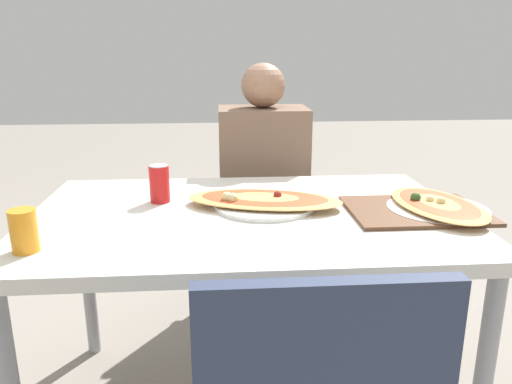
% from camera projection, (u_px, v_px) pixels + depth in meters
% --- Properties ---
extents(dining_table, '(1.34, 0.87, 0.72)m').
position_uv_depth(dining_table, '(247.00, 231.00, 1.58)').
color(dining_table, silver).
rests_on(dining_table, ground_plane).
extents(chair_far_seated, '(0.40, 0.40, 0.91)m').
position_uv_depth(chair_far_seated, '(261.00, 204.00, 2.37)').
color(chair_far_seated, '#2D3851').
rests_on(chair_far_seated, ground_plane).
extents(person_seated, '(0.38, 0.29, 1.16)m').
position_uv_depth(person_seated, '(263.00, 174.00, 2.21)').
color(person_seated, '#2D2D38').
rests_on(person_seated, ground_plane).
extents(pizza_main, '(0.54, 0.34, 0.06)m').
position_uv_depth(pizza_main, '(264.00, 201.00, 1.61)').
color(pizza_main, white).
rests_on(pizza_main, dining_table).
extents(soda_can, '(0.07, 0.07, 0.12)m').
position_uv_depth(soda_can, '(159.00, 184.00, 1.65)').
color(soda_can, red).
rests_on(soda_can, dining_table).
extents(drink_glass, '(0.07, 0.07, 0.11)m').
position_uv_depth(drink_glass, '(24.00, 231.00, 1.25)').
color(drink_glass, orange).
rests_on(drink_glass, dining_table).
extents(serving_tray, '(0.42, 0.31, 0.01)m').
position_uv_depth(serving_tray, '(415.00, 211.00, 1.56)').
color(serving_tray, brown).
rests_on(serving_tray, dining_table).
extents(pizza_second, '(0.31, 0.43, 0.06)m').
position_uv_depth(pizza_second, '(437.00, 206.00, 1.56)').
color(pizza_second, white).
rests_on(pizza_second, dining_table).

